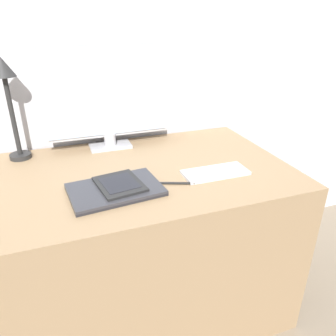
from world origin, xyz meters
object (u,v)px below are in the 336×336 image
(laptop, at_px, (115,190))
(monitor, at_px, (106,95))
(desk_lamp, at_px, (7,90))
(ereader, at_px, (119,184))
(pen, at_px, (175,183))
(keyboard, at_px, (215,172))

(laptop, bearing_deg, monitor, 81.64)
(monitor, bearing_deg, desk_lamp, -179.92)
(ereader, height_order, pen, ereader)
(monitor, distance_m, laptop, 0.51)
(monitor, height_order, ereader, monitor)
(laptop, bearing_deg, pen, -4.50)
(keyboard, distance_m, laptop, 0.40)
(ereader, bearing_deg, desk_lamp, 129.03)
(ereader, bearing_deg, pen, -7.83)
(laptop, xyz_separation_m, desk_lamp, (-0.33, 0.44, 0.29))
(keyboard, height_order, laptop, laptop)
(monitor, bearing_deg, laptop, -98.36)
(keyboard, xyz_separation_m, pen, (-0.18, -0.03, -0.00))
(monitor, distance_m, pen, 0.54)
(monitor, distance_m, desk_lamp, 0.40)
(desk_lamp, bearing_deg, ereader, -50.97)
(keyboard, relative_size, desk_lamp, 0.61)
(monitor, height_order, laptop, monitor)
(ereader, relative_size, pen, 1.47)
(keyboard, bearing_deg, monitor, 128.01)
(keyboard, bearing_deg, laptop, -178.52)
(ereader, bearing_deg, keyboard, -0.00)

